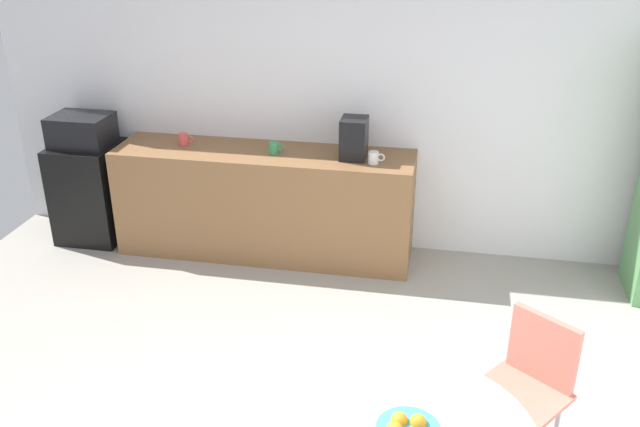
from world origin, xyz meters
The scene contains 9 objects.
wall_back centered at (0.00, 3.00, 1.30)m, with size 6.00×0.10×2.60m, color silver.
counter_block centered at (-0.63, 2.65, 0.45)m, with size 2.44×0.60×0.90m, color brown.
mini_fridge centered at (-2.20, 2.65, 0.43)m, with size 0.54×0.54×0.85m, color black.
microwave centered at (-2.20, 2.65, 0.98)m, with size 0.48×0.38×0.26m, color black.
chair_coral centered at (1.33, 0.63, 0.52)m, with size 0.59×0.59×0.83m.
mug_white centered at (-0.53, 2.62, 0.95)m, with size 0.13×0.08×0.09m.
mug_green centered at (0.27, 2.55, 0.95)m, with size 0.13×0.08×0.09m.
mug_red centered at (-1.32, 2.70, 0.95)m, with size 0.13×0.08×0.09m.
coffee_maker centered at (0.10, 2.65, 1.06)m, with size 0.20×0.24×0.32m, color black.
Camera 1 is at (0.80, -2.37, 2.75)m, focal length 38.44 mm.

